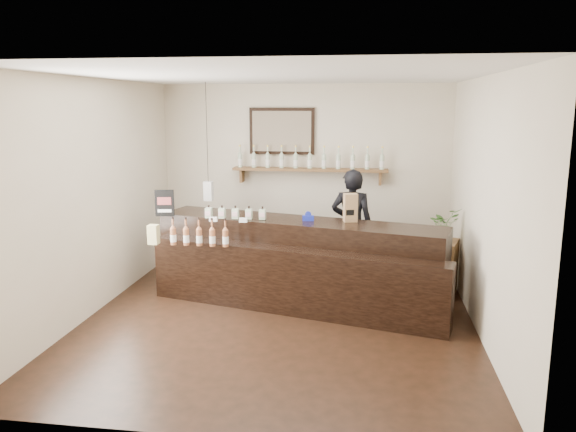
% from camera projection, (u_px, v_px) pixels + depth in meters
% --- Properties ---
extents(ground, '(5.00, 5.00, 0.00)m').
position_uv_depth(ground, '(279.00, 317.00, 6.68)').
color(ground, black).
rests_on(ground, ground).
extents(room_shell, '(5.00, 5.00, 5.00)m').
position_uv_depth(room_shell, '(279.00, 175.00, 6.34)').
color(room_shell, beige).
rests_on(room_shell, ground).
extents(back_wall_decor, '(2.66, 0.96, 1.69)m').
position_uv_depth(back_wall_decor, '(294.00, 153.00, 8.66)').
color(back_wall_decor, brown).
rests_on(back_wall_decor, ground).
extents(counter, '(3.79, 1.90, 1.22)m').
position_uv_depth(counter, '(296.00, 265.00, 7.11)').
color(counter, black).
rests_on(counter, ground).
extents(promo_sign, '(0.25, 0.06, 0.35)m').
position_uv_depth(promo_sign, '(165.00, 203.00, 7.33)').
color(promo_sign, black).
rests_on(promo_sign, counter).
extents(paper_bag, '(0.19, 0.16, 0.35)m').
position_uv_depth(paper_bag, '(350.00, 208.00, 7.00)').
color(paper_bag, '#A3794F').
rests_on(paper_bag, counter).
extents(tape_dispenser, '(0.15, 0.07, 0.12)m').
position_uv_depth(tape_dispenser, '(308.00, 217.00, 7.08)').
color(tape_dispenser, '#1723A1').
rests_on(tape_dispenser, counter).
extents(side_cabinet, '(0.49, 0.58, 0.73)m').
position_uv_depth(side_cabinet, '(442.00, 267.00, 7.45)').
color(side_cabinet, brown).
rests_on(side_cabinet, ground).
extents(potted_plant, '(0.52, 0.51, 0.44)m').
position_uv_depth(potted_plant, '(444.00, 225.00, 7.34)').
color(potted_plant, '#41702C').
rests_on(potted_plant, side_cabinet).
extents(shopkeeper, '(0.71, 0.51, 1.82)m').
position_uv_depth(shopkeeper, '(352.00, 219.00, 7.89)').
color(shopkeeper, black).
rests_on(shopkeeper, ground).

